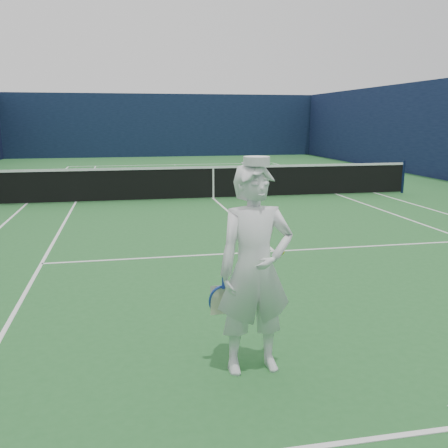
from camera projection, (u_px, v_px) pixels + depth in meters
name	position (u px, v px, depth m)	size (l,w,h in m)	color
ground	(213.00, 199.00, 15.40)	(80.00, 80.00, 0.00)	#25622B
court_markings	(213.00, 199.00, 15.40)	(11.03, 23.83, 0.01)	white
windscreen_fence	(213.00, 133.00, 14.99)	(20.12, 36.12, 4.00)	#0D1933
tennis_net	(213.00, 181.00, 15.29)	(12.88, 0.09, 1.07)	#141E4C
tennis_player	(255.00, 270.00, 4.72)	(0.82, 0.52, 2.08)	white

